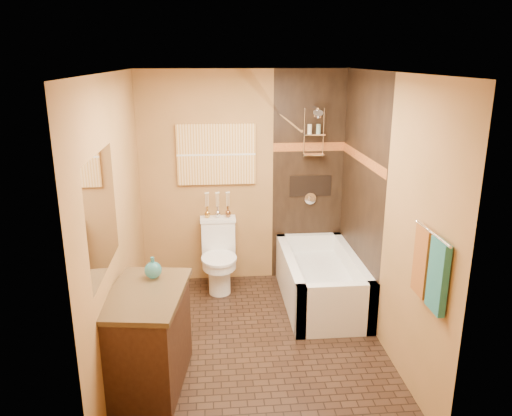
{
  "coord_description": "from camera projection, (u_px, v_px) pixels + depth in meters",
  "views": [
    {
      "loc": [
        -0.37,
        -4.18,
        2.62
      ],
      "look_at": [
        0.05,
        0.4,
        1.22
      ],
      "focal_mm": 35.0,
      "sensor_mm": 36.0,
      "label": 1
    }
  ],
  "objects": [
    {
      "name": "toilet",
      "position": [
        219.0,
        255.0,
        5.78
      ],
      "size": [
        0.42,
        0.61,
        0.82
      ],
      "rotation": [
        0.0,
        0.0,
        0.01
      ],
      "color": "white",
      "rests_on": "floor"
    },
    {
      "name": "floor",
      "position": [
        254.0,
        342.0,
        4.78
      ],
      "size": [
        3.0,
        3.0,
        0.0
      ],
      "primitive_type": "plane",
      "color": "black",
      "rests_on": "ground"
    },
    {
      "name": "wall_right",
      "position": [
        386.0,
        215.0,
        4.52
      ],
      "size": [
        0.02,
        3.0,
        2.5
      ],
      "primitive_type": "cube",
      "color": "#AF7744",
      "rests_on": "floor"
    },
    {
      "name": "vanity",
      "position": [
        147.0,
        339.0,
        4.05
      ],
      "size": [
        0.71,
        1.03,
        0.84
      ],
      "rotation": [
        0.0,
        0.0,
        -0.14
      ],
      "color": "black",
      "rests_on": "floor"
    },
    {
      "name": "bathtub",
      "position": [
        321.0,
        284.0,
        5.5
      ],
      "size": [
        0.8,
        1.5,
        0.55
      ],
      "color": "white",
      "rests_on": "floor"
    },
    {
      "name": "curtain_rod",
      "position": [
        288.0,
        120.0,
        4.94
      ],
      "size": [
        0.03,
        1.55,
        0.03
      ],
      "primitive_type": "cylinder",
      "rotation": [
        1.57,
        0.0,
        0.0
      ],
      "color": "silver",
      "rests_on": "wall_back"
    },
    {
      "name": "shower_fixtures",
      "position": [
        314.0,
        144.0,
        5.68
      ],
      "size": [
        0.24,
        0.33,
        1.16
      ],
      "color": "silver",
      "rests_on": "floor"
    },
    {
      "name": "towel_rust",
      "position": [
        422.0,
        261.0,
        3.66
      ],
      "size": [
        0.05,
        0.22,
        0.52
      ],
      "primitive_type": "cube",
      "color": "brown",
      "rests_on": "towel_bar"
    },
    {
      "name": "mosaic_band_right",
      "position": [
        362.0,
        158.0,
        5.13
      ],
      "size": [
        0.01,
        1.5,
        0.1
      ],
      "primitive_type": "cube",
      "color": "maroon",
      "rests_on": "alcove_tile_right"
    },
    {
      "name": "sunset_painting",
      "position": [
        216.0,
        154.0,
        5.71
      ],
      "size": [
        0.9,
        0.04,
        0.7
      ],
      "primitive_type": "cube",
      "color": "#C4812E",
      "rests_on": "wall_back"
    },
    {
      "name": "towel_bar",
      "position": [
        432.0,
        233.0,
        3.46
      ],
      "size": [
        0.02,
        0.55,
        0.02
      ],
      "primitive_type": "cylinder",
      "rotation": [
        1.57,
        0.0,
        0.0
      ],
      "color": "silver",
      "rests_on": "wall_right"
    },
    {
      "name": "teal_bottle",
      "position": [
        153.0,
        268.0,
        4.15
      ],
      "size": [
        0.18,
        0.18,
        0.23
      ],
      "primitive_type": null,
      "rotation": [
        0.0,
        0.0,
        0.23
      ],
      "color": "teal",
      "rests_on": "vanity"
    },
    {
      "name": "ceiling",
      "position": [
        254.0,
        72.0,
        4.05
      ],
      "size": [
        3.0,
        3.0,
        0.0
      ],
      "primitive_type": "plane",
      "color": "silver",
      "rests_on": "wall_back"
    },
    {
      "name": "alcove_niche",
      "position": [
        310.0,
        186.0,
        5.93
      ],
      "size": [
        0.5,
        0.01,
        0.25
      ],
      "primitive_type": "cube",
      "color": "black",
      "rests_on": "alcove_tile_back"
    },
    {
      "name": "bud_vases",
      "position": [
        218.0,
        204.0,
        5.79
      ],
      "size": [
        0.3,
        0.06,
        0.3
      ],
      "color": "gold",
      "rests_on": "toilet"
    },
    {
      "name": "mosaic_band_back",
      "position": [
        310.0,
        147.0,
        5.79
      ],
      "size": [
        0.85,
        0.01,
        0.1
      ],
      "primitive_type": "cube",
      "color": "maroon",
      "rests_on": "alcove_tile_back"
    },
    {
      "name": "alcove_tile_right",
      "position": [
        361.0,
        193.0,
        5.23
      ],
      "size": [
        0.01,
        1.5,
        2.5
      ],
      "primitive_type": "cube",
      "color": "black",
      "rests_on": "wall_right"
    },
    {
      "name": "wall_front",
      "position": [
        276.0,
        295.0,
        2.99
      ],
      "size": [
        2.4,
        0.02,
        2.5
      ],
      "primitive_type": "cube",
      "color": "#AF7744",
      "rests_on": "floor"
    },
    {
      "name": "wall_back",
      "position": [
        243.0,
        179.0,
        5.85
      ],
      "size": [
        2.4,
        0.02,
        2.5
      ],
      "primitive_type": "cube",
      "color": "#AF7744",
      "rests_on": "floor"
    },
    {
      "name": "vanity_mirror",
      "position": [
        102.0,
        214.0,
        3.72
      ],
      "size": [
        0.01,
        1.0,
        0.9
      ],
      "primitive_type": "cube",
      "color": "white",
      "rests_on": "wall_left"
    },
    {
      "name": "towel_teal",
      "position": [
        438.0,
        276.0,
        3.41
      ],
      "size": [
        0.05,
        0.22,
        0.52
      ],
      "primitive_type": "cube",
      "color": "#206B63",
      "rests_on": "towel_bar"
    },
    {
      "name": "wall_left",
      "position": [
        116.0,
        222.0,
        4.31
      ],
      "size": [
        0.02,
        3.0,
        2.5
      ],
      "primitive_type": "cube",
      "color": "#AF7744",
      "rests_on": "floor"
    },
    {
      "name": "alcove_tile_back",
      "position": [
        308.0,
        178.0,
        5.9
      ],
      "size": [
        0.85,
        0.01,
        2.5
      ],
      "primitive_type": "cube",
      "color": "black",
      "rests_on": "wall_back"
    }
  ]
}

